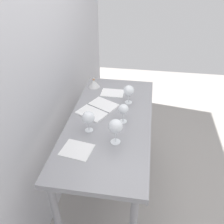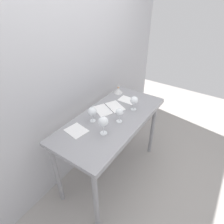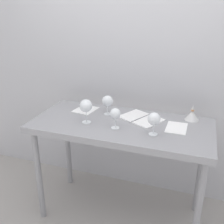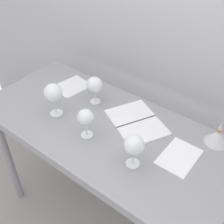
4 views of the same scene
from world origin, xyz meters
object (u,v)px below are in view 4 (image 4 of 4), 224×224
at_px(open_notebook, 136,122).
at_px(decanter_funnel, 218,136).
at_px(wine_glass_near_center, 86,118).
at_px(wine_glass_near_left, 53,93).
at_px(wine_glass_near_right, 134,146).
at_px(tasting_sheet_upper, 179,157).
at_px(tasting_sheet_lower, 72,86).
at_px(wine_glass_far_left, 94,85).

bearing_deg(open_notebook, decanter_funnel, 44.37).
bearing_deg(wine_glass_near_center, decanter_funnel, 33.30).
bearing_deg(wine_glass_near_center, wine_glass_near_left, 174.27).
relative_size(wine_glass_near_right, tasting_sheet_upper, 0.79).
bearing_deg(tasting_sheet_lower, open_notebook, 5.17).
height_order(wine_glass_far_left, open_notebook, wine_glass_far_left).
bearing_deg(tasting_sheet_upper, wine_glass_near_center, -160.38).
distance_m(wine_glass_near_left, wine_glass_near_center, 0.25).
bearing_deg(wine_glass_far_left, wine_glass_near_right, -29.92).
relative_size(wine_glass_near_center, tasting_sheet_lower, 0.78).
bearing_deg(decanter_funnel, wine_glass_near_right, -123.85).
distance_m(wine_glass_near_left, tasting_sheet_upper, 0.71).
bearing_deg(wine_glass_near_left, decanter_funnel, 22.65).
distance_m(wine_glass_near_left, open_notebook, 0.46).
bearing_deg(wine_glass_near_right, decanter_funnel, 56.15).
relative_size(wine_glass_near_right, decanter_funnel, 1.28).
xyz_separation_m(wine_glass_near_center, open_notebook, (0.14, 0.23, -0.11)).
distance_m(wine_glass_near_left, tasting_sheet_lower, 0.30).
bearing_deg(wine_glass_far_left, open_notebook, -1.19).
distance_m(wine_glass_near_right, decanter_funnel, 0.44).
relative_size(wine_glass_near_right, open_notebook, 0.43).
height_order(wine_glass_near_right, wine_glass_near_center, wine_glass_near_right).
bearing_deg(wine_glass_far_left, wine_glass_near_center, -58.21).
bearing_deg(open_notebook, wine_glass_near_left, -124.52).
bearing_deg(wine_glass_near_center, tasting_sheet_lower, 143.51).
xyz_separation_m(wine_glass_near_right, open_notebook, (-0.15, 0.24, -0.11)).
bearing_deg(tasting_sheet_upper, decanter_funnel, 64.26).
distance_m(wine_glass_near_center, tasting_sheet_upper, 0.47).
xyz_separation_m(wine_glass_near_left, tasting_sheet_lower, (-0.12, 0.25, -0.13)).
relative_size(open_notebook, tasting_sheet_lower, 1.93).
height_order(wine_glass_near_right, tasting_sheet_lower, wine_glass_near_right).
height_order(wine_glass_far_left, decanter_funnel, wine_glass_far_left).
distance_m(wine_glass_near_left, decanter_funnel, 0.85).
bearing_deg(wine_glass_far_left, wine_glass_near_left, -114.92).
bearing_deg(wine_glass_far_left, tasting_sheet_lower, 171.61).
distance_m(open_notebook, decanter_funnel, 0.41).
xyz_separation_m(wine_glass_near_center, decanter_funnel, (0.53, 0.35, -0.07)).
relative_size(wine_glass_near_left, wine_glass_near_right, 1.13).
height_order(open_notebook, decanter_funnel, decanter_funnel).
height_order(tasting_sheet_upper, tasting_sheet_lower, same).
height_order(wine_glass_near_right, tasting_sheet_upper, wine_glass_near_right).
distance_m(wine_glass_near_center, open_notebook, 0.29).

